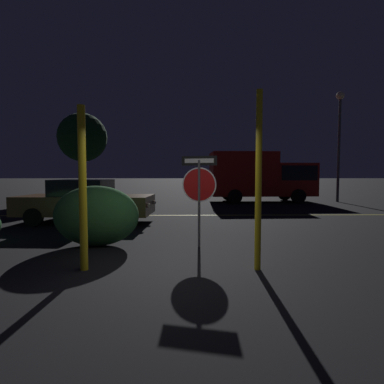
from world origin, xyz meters
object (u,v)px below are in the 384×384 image
(passing_car_2, at_px, (86,201))
(yellow_pole_right, at_px, (259,181))
(yellow_pole_left, at_px, (83,189))
(hedge_bush_1, at_px, (96,216))
(delivery_truck, at_px, (262,176))
(stop_sign, at_px, (199,184))
(street_lamp, at_px, (339,127))
(tree_0, at_px, (82,138))

(passing_car_2, bearing_deg, yellow_pole_right, 45.43)
(yellow_pole_left, bearing_deg, hedge_bush_1, 99.93)
(passing_car_2, height_order, delivery_truck, delivery_truck)
(stop_sign, height_order, street_lamp, street_lamp)
(yellow_pole_left, relative_size, passing_car_2, 0.61)
(stop_sign, relative_size, hedge_bush_1, 1.06)
(passing_car_2, distance_m, tree_0, 11.55)
(stop_sign, height_order, hedge_bush_1, stop_sign)
(yellow_pole_left, bearing_deg, delivery_truck, 63.89)
(stop_sign, relative_size, street_lamp, 0.31)
(yellow_pole_left, bearing_deg, street_lamp, 49.48)
(street_lamp, bearing_deg, tree_0, 171.01)
(delivery_truck, bearing_deg, hedge_bush_1, -32.61)
(stop_sign, relative_size, tree_0, 0.36)
(yellow_pole_right, height_order, hedge_bush_1, yellow_pole_right)
(yellow_pole_right, bearing_deg, passing_car_2, 132.01)
(tree_0, bearing_deg, street_lamp, -8.99)
(delivery_truck, bearing_deg, street_lamp, 87.42)
(stop_sign, height_order, tree_0, tree_0)
(passing_car_2, bearing_deg, hedge_bush_1, 25.47)
(passing_car_2, height_order, street_lamp, street_lamp)
(yellow_pole_right, relative_size, hedge_bush_1, 1.58)
(stop_sign, bearing_deg, delivery_truck, 82.85)
(stop_sign, distance_m, delivery_truck, 12.29)
(yellow_pole_right, bearing_deg, delivery_truck, 75.67)
(yellow_pole_right, distance_m, tree_0, 18.07)
(passing_car_2, relative_size, delivery_truck, 0.75)
(stop_sign, bearing_deg, street_lamp, 65.07)
(hedge_bush_1, bearing_deg, yellow_pole_left, -80.07)
(street_lamp, height_order, tree_0, street_lamp)
(delivery_truck, bearing_deg, passing_car_2, -48.07)
(stop_sign, height_order, yellow_pole_right, yellow_pole_right)
(stop_sign, bearing_deg, yellow_pole_right, -46.52)
(stop_sign, xyz_separation_m, street_lamp, (9.08, 11.44, 3.12))
(yellow_pole_left, relative_size, hedge_bush_1, 1.44)
(street_lamp, bearing_deg, yellow_pole_left, -130.52)
(delivery_truck, relative_size, tree_0, 1.07)
(yellow_pole_right, height_order, street_lamp, street_lamp)
(hedge_bush_1, relative_size, delivery_truck, 0.32)
(hedge_bush_1, relative_size, street_lamp, 0.30)
(stop_sign, distance_m, street_lamp, 14.93)
(yellow_pole_right, distance_m, street_lamp, 15.72)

